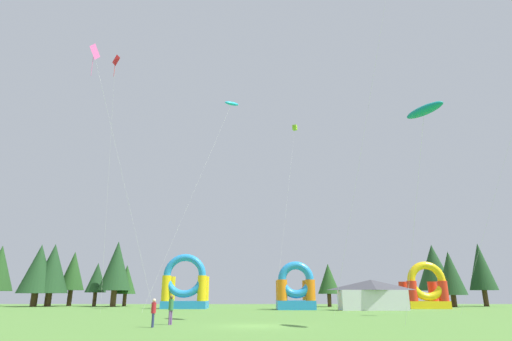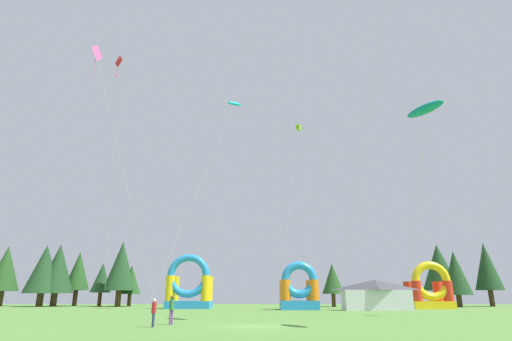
{
  "view_description": "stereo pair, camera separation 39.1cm",
  "coord_description": "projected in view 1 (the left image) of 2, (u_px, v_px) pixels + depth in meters",
  "views": [
    {
      "loc": [
        0.19,
        -26.63,
        1.84
      ],
      "look_at": [
        0.0,
        11.76,
        13.46
      ],
      "focal_mm": 28.8,
      "sensor_mm": 36.0,
      "label": 1
    },
    {
      "loc": [
        0.58,
        -26.63,
        1.84
      ],
      "look_at": [
        0.0,
        11.76,
        13.46
      ],
      "focal_mm": 28.8,
      "sensor_mm": 36.0,
      "label": 2
    }
  ],
  "objects": [
    {
      "name": "ground_plane",
      "position": [
        255.0,
        326.0,
        24.95
      ],
      "size": [
        120.0,
        120.0,
        0.0
      ],
      "primitive_type": "plane",
      "color": "#548438"
    },
    {
      "name": "kite_teal_parafoil",
      "position": [
        426.0,
        110.0,
        26.08
      ],
      "size": [
        2.5,
        4.99,
        13.57
      ],
      "color": "#0C7F7A",
      "rests_on": "ground_plane"
    },
    {
      "name": "kite_cyan_parafoil",
      "position": [
        234.0,
        104.0,
        57.58
      ],
      "size": [
        9.39,
        10.0,
        28.19
      ],
      "color": "#19B7CC",
      "rests_on": "ground_plane"
    },
    {
      "name": "kite_lime_box",
      "position": [
        297.0,
        129.0,
        65.8
      ],
      "size": [
        4.31,
        8.29,
        27.95
      ],
      "color": "#8CD826",
      "rests_on": "ground_plane"
    },
    {
      "name": "kite_red_diamond",
      "position": [
        117.0,
        63.0,
        45.45
      ],
      "size": [
        1.17,
        5.98,
        27.24
      ],
      "color": "red",
      "rests_on": "ground_plane"
    },
    {
      "name": "kite_pink_diamond",
      "position": [
        95.0,
        55.0,
        38.19
      ],
      "size": [
        6.69,
        4.91,
        24.02
      ],
      "color": "#EA599E",
      "rests_on": "ground_plane"
    },
    {
      "name": "person_near_camera",
      "position": [
        173.0,
        307.0,
        26.35
      ],
      "size": [
        0.42,
        0.42,
        1.8
      ],
      "rotation": [
        0.0,
        0.0,
        1.08
      ],
      "color": "#724C8C",
      "rests_on": "ground_plane"
    },
    {
      "name": "person_left_edge",
      "position": [
        156.0,
        310.0,
        24.24
      ],
      "size": [
        0.28,
        0.28,
        1.61
      ],
      "rotation": [
        0.0,
        0.0,
        4.73
      ],
      "color": "navy",
      "rests_on": "ground_plane"
    },
    {
      "name": "inflatable_blue_arch",
      "position": [
        187.0,
        289.0,
        56.27
      ],
      "size": [
        6.04,
        4.32,
        7.21
      ],
      "color": "#268CD8",
      "rests_on": "ground_plane"
    },
    {
      "name": "inflatable_orange_dome",
      "position": [
        298.0,
        292.0,
        52.44
      ],
      "size": [
        4.79,
        4.53,
        5.91
      ],
      "color": "#268CD8",
      "rests_on": "ground_plane"
    },
    {
      "name": "inflatable_red_slide",
      "position": [
        427.0,
        292.0,
        56.21
      ],
      "size": [
        5.45,
        4.62,
        6.21
      ],
      "color": "yellow",
      "rests_on": "ground_plane"
    },
    {
      "name": "festival_tent",
      "position": [
        374.0,
        295.0,
        50.4
      ],
      "size": [
        7.97,
        3.19,
        3.61
      ],
      "color": "silver",
      "rests_on": "ground_plane"
    },
    {
      "name": "tree_row_0",
      "position": [
        2.0,
        268.0,
        69.44
      ],
      "size": [
        5.14,
        5.14,
        9.9
      ],
      "color": "#4C331E",
      "rests_on": "ground_plane"
    },
    {
      "name": "tree_row_1",
      "position": [
        41.0,
        269.0,
        66.66
      ],
      "size": [
        5.64,
        5.64,
        9.74
      ],
      "color": "#4C331E",
      "rests_on": "ground_plane"
    },
    {
      "name": "tree_row_2",
      "position": [
        55.0,
        268.0,
        67.74
      ],
      "size": [
        5.59,
        5.59,
        9.97
      ],
      "color": "#4C331E",
      "rests_on": "ground_plane"
    },
    {
      "name": "tree_row_3",
      "position": [
        76.0,
        271.0,
        70.42
      ],
      "size": [
        4.15,
        4.15,
        8.99
      ],
      "color": "#4C331E",
      "rests_on": "ground_plane"
    },
    {
      "name": "tree_row_4",
      "position": [
        99.0,
        278.0,
        68.36
      ],
      "size": [
        3.39,
        3.39,
        6.94
      ],
      "color": "#4C331E",
      "rests_on": "ground_plane"
    },
    {
      "name": "tree_row_5",
      "position": [
        119.0,
        266.0,
        66.33
      ],
      "size": [
        4.95,
        4.95,
        10.22
      ],
      "color": "#4C331E",
      "rests_on": "ground_plane"
    },
    {
      "name": "tree_row_6",
      "position": [
        129.0,
        280.0,
        68.62
      ],
      "size": [
        3.39,
        3.39,
        6.59
      ],
      "color": "#4C331E",
      "rests_on": "ground_plane"
    },
    {
      "name": "tree_row_7",
      "position": [
        331.0,
        279.0,
        65.31
      ],
      "size": [
        3.45,
        3.45,
        6.58
      ],
      "color": "#4C331E",
      "rests_on": "ground_plane"
    },
    {
      "name": "tree_row_8",
      "position": [
        436.0,
        267.0,
        69.96
      ],
      "size": [
        5.96,
        5.96,
        10.13
      ],
      "color": "#4C331E",
      "rests_on": "ground_plane"
    },
    {
      "name": "tree_row_9",
      "position": [
        453.0,
        273.0,
        64.58
      ],
      "size": [
        4.33,
        4.33,
        8.45
      ],
      "color": "#4C331E",
      "rests_on": "ground_plane"
    },
    {
      "name": "tree_row_10",
      "position": [
        483.0,
        267.0,
        68.21
      ],
      "size": [
        4.34,
        4.34,
        10.16
      ],
      "color": "#4C331E",
      "rests_on": "ground_plane"
    }
  ]
}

